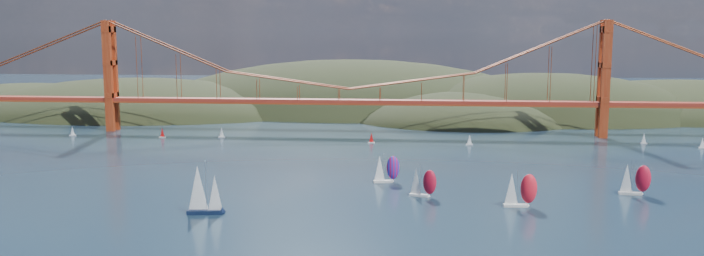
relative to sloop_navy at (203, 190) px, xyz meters
name	(u,v)px	position (x,y,z in m)	size (l,w,h in m)	color
ground	(274,249)	(25.73, -28.59, -6.63)	(1200.00, 1200.00, 0.00)	black
headlands	(435,131)	(70.68, 249.69, -19.09)	(725.00, 225.00, 96.00)	black
bridge	(346,68)	(23.98, 151.41, 25.60)	(552.00, 12.00, 55.00)	maroon
sloop_navy	(203,190)	(0.00, 0.00, 0.00)	(9.93, 5.99, 15.03)	black
racer_0	(422,182)	(60.29, 25.60, -2.11)	(8.55, 5.18, 9.57)	white
racer_1	(520,189)	(87.88, 15.85, -1.47)	(9.56, 3.98, 10.92)	silver
racer_2	(634,179)	(125.16, 33.92, -1.62)	(9.37, 4.18, 10.61)	silver
racer_rwb	(386,168)	(48.38, 44.18, -1.86)	(9.01, 4.91, 10.10)	silver
distant_boat_1	(72,131)	(-105.78, 131.85, -4.23)	(3.00, 2.00, 4.70)	silver
distant_boat_2	(162,133)	(-60.74, 130.24, -4.23)	(3.00, 2.00, 4.70)	silver
distant_boat_3	(222,132)	(-33.14, 133.68, -4.23)	(3.00, 2.00, 4.70)	silver
distant_boat_4	(644,138)	(159.52, 132.99, -4.23)	(3.00, 2.00, 4.70)	silver
distant_boat_5	(702,143)	(180.74, 123.29, -4.23)	(3.00, 2.00, 4.70)	silver
distant_boat_8	(470,140)	(81.83, 122.27, -4.23)	(3.00, 2.00, 4.70)	silver
distant_boat_9	(371,138)	(38.44, 123.62, -4.23)	(3.00, 2.00, 4.70)	silver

